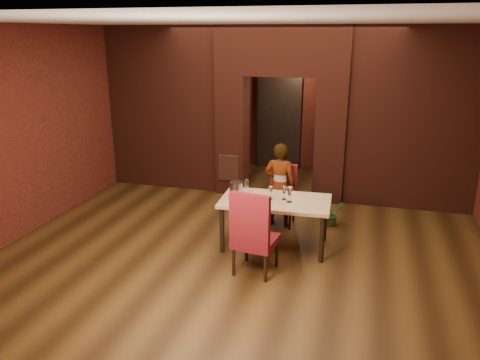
# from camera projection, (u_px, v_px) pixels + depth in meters

# --- Properties ---
(floor) EXTENTS (8.00, 8.00, 0.00)m
(floor) POSITION_uv_depth(u_px,v_px,m) (255.00, 234.00, 7.43)
(floor) COLOR #412810
(floor) RESTS_ON ground
(ceiling) EXTENTS (7.00, 8.00, 0.04)m
(ceiling) POSITION_uv_depth(u_px,v_px,m) (257.00, 22.00, 6.47)
(ceiling) COLOR silver
(ceiling) RESTS_ON ground
(wall_back) EXTENTS (7.00, 0.04, 3.20)m
(wall_back) POSITION_uv_depth(u_px,v_px,m) (298.00, 100.00, 10.62)
(wall_back) COLOR maroon
(wall_back) RESTS_ON ground
(wall_front) EXTENTS (7.00, 0.04, 3.20)m
(wall_front) POSITION_uv_depth(u_px,v_px,m) (120.00, 251.00, 3.28)
(wall_front) COLOR maroon
(wall_front) RESTS_ON ground
(wall_left) EXTENTS (0.04, 8.00, 3.20)m
(wall_left) POSITION_uv_depth(u_px,v_px,m) (53.00, 124.00, 7.85)
(wall_left) COLOR maroon
(wall_left) RESTS_ON ground
(pillar_left) EXTENTS (0.55, 0.55, 2.30)m
(pillar_left) POSITION_uv_depth(u_px,v_px,m) (233.00, 135.00, 9.17)
(pillar_left) COLOR maroon
(pillar_left) RESTS_ON ground
(pillar_right) EXTENTS (0.55, 0.55, 2.30)m
(pillar_right) POSITION_uv_depth(u_px,v_px,m) (331.00, 140.00, 8.68)
(pillar_right) COLOR maroon
(pillar_right) RESTS_ON ground
(lintel) EXTENTS (2.45, 0.55, 0.90)m
(lintel) POSITION_uv_depth(u_px,v_px,m) (283.00, 51.00, 8.44)
(lintel) COLOR maroon
(lintel) RESTS_ON ground
(wing_wall_left) EXTENTS (2.28, 0.35, 3.20)m
(wing_wall_left) POSITION_uv_depth(u_px,v_px,m) (165.00, 109.00, 9.39)
(wing_wall_left) COLOR maroon
(wing_wall_left) RESTS_ON ground
(wing_wall_right) EXTENTS (2.28, 0.35, 3.20)m
(wing_wall_right) POSITION_uv_depth(u_px,v_px,m) (414.00, 120.00, 8.18)
(wing_wall_right) COLOR maroon
(wing_wall_right) RESTS_ON ground
(vent_panel) EXTENTS (0.40, 0.03, 0.50)m
(vent_panel) POSITION_uv_depth(u_px,v_px,m) (229.00, 168.00, 9.08)
(vent_panel) COLOR brown
(vent_panel) RESTS_ON ground
(rear_door) EXTENTS (0.90, 0.08, 2.10)m
(rear_door) POSITION_uv_depth(u_px,v_px,m) (279.00, 123.00, 10.84)
(rear_door) COLOR black
(rear_door) RESTS_ON ground
(rear_door_frame) EXTENTS (1.02, 0.04, 2.22)m
(rear_door_frame) POSITION_uv_depth(u_px,v_px,m) (279.00, 124.00, 10.80)
(rear_door_frame) COLOR black
(rear_door_frame) RESTS_ON ground
(dining_table) EXTENTS (1.62, 0.96, 0.74)m
(dining_table) POSITION_uv_depth(u_px,v_px,m) (275.00, 223.00, 6.91)
(dining_table) COLOR tan
(dining_table) RESTS_ON ground
(chair_far) EXTENTS (0.45, 0.45, 0.99)m
(chair_far) POSITION_uv_depth(u_px,v_px,m) (281.00, 196.00, 7.68)
(chair_far) COLOR maroon
(chair_far) RESTS_ON ground
(chair_near) EXTENTS (0.59, 0.59, 1.16)m
(chair_near) POSITION_uv_depth(u_px,v_px,m) (256.00, 231.00, 6.12)
(chair_near) COLOR maroon
(chair_near) RESTS_ON ground
(person_seated) EXTENTS (0.52, 0.36, 1.39)m
(person_seated) POSITION_uv_depth(u_px,v_px,m) (280.00, 185.00, 7.59)
(person_seated) COLOR silver
(person_seated) RESTS_ON ground
(wine_glass_a) EXTENTS (0.08, 0.08, 0.19)m
(wine_glass_a) POSITION_uv_depth(u_px,v_px,m) (271.00, 193.00, 6.80)
(wine_glass_a) COLOR white
(wine_glass_a) RESTS_ON dining_table
(wine_glass_b) EXTENTS (0.08, 0.08, 0.20)m
(wine_glass_b) POSITION_uv_depth(u_px,v_px,m) (284.00, 193.00, 6.78)
(wine_glass_b) COLOR silver
(wine_glass_b) RESTS_ON dining_table
(wine_glass_c) EXTENTS (0.09, 0.09, 0.22)m
(wine_glass_c) POSITION_uv_depth(u_px,v_px,m) (290.00, 195.00, 6.67)
(wine_glass_c) COLOR white
(wine_glass_c) RESTS_ON dining_table
(tasting_sheet) EXTENTS (0.32, 0.28, 0.00)m
(tasting_sheet) POSITION_uv_depth(u_px,v_px,m) (256.00, 200.00, 6.77)
(tasting_sheet) COLOR white
(tasting_sheet) RESTS_ON dining_table
(wine_bucket) EXTENTS (0.20, 0.20, 0.24)m
(wine_bucket) POSITION_uv_depth(u_px,v_px,m) (236.00, 190.00, 6.82)
(wine_bucket) COLOR #B0B0B7
(wine_bucket) RESTS_ON dining_table
(water_bottle) EXTENTS (0.06, 0.06, 0.27)m
(water_bottle) POSITION_uv_depth(u_px,v_px,m) (246.00, 188.00, 6.90)
(water_bottle) COLOR white
(water_bottle) RESTS_ON dining_table
(potted_plant) EXTENTS (0.50, 0.49, 0.43)m
(potted_plant) POSITION_uv_depth(u_px,v_px,m) (331.00, 213.00, 7.73)
(potted_plant) COLOR #2E5B26
(potted_plant) RESTS_ON ground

